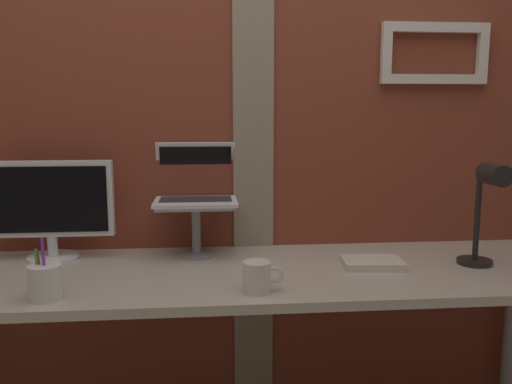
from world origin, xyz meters
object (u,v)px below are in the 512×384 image
(monitor, at_px, (50,204))
(desk_lamp, at_px, (487,204))
(coffee_mug, at_px, (258,277))
(laptop, at_px, (196,185))
(pen_cup, at_px, (45,282))

(monitor, height_order, desk_lamp, desk_lamp)
(monitor, height_order, coffee_mug, monitor)
(monitor, bearing_deg, coffee_mug, -30.76)
(desk_lamp, relative_size, coffee_mug, 2.95)
(laptop, height_order, pen_cup, laptop)
(laptop, relative_size, coffee_mug, 2.46)
(laptop, distance_m, desk_lamp, 1.02)
(desk_lamp, distance_m, pen_cup, 1.41)
(monitor, xyz_separation_m, laptop, (0.52, 0.07, 0.05))
(coffee_mug, bearing_deg, monitor, 149.24)
(monitor, relative_size, desk_lamp, 1.23)
(desk_lamp, bearing_deg, monitor, 170.37)
(monitor, xyz_separation_m, desk_lamp, (1.49, -0.25, 0.02))
(desk_lamp, relative_size, pen_cup, 2.00)
(desk_lamp, xyz_separation_m, coffee_mug, (-0.78, -0.17, -0.18))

